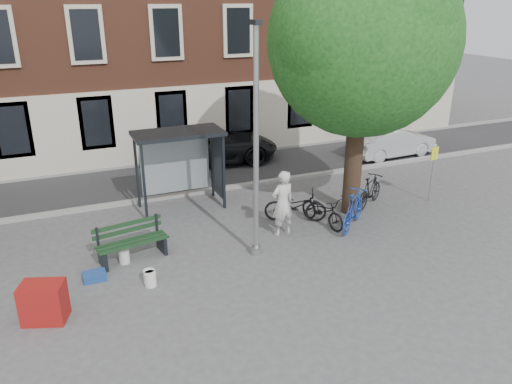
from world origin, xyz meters
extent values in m
plane|color=#4C4C4F|center=(0.00, 0.00, 0.00)|extent=(90.00, 90.00, 0.00)
cube|color=#28282B|center=(0.00, 7.00, 0.01)|extent=(40.00, 4.00, 0.01)
cube|color=gray|center=(0.00, 5.00, 0.06)|extent=(40.00, 0.25, 0.12)
cube|color=gray|center=(0.00, 9.00, 0.06)|extent=(40.00, 0.25, 0.12)
cylinder|color=#9EA0A3|center=(0.00, 0.00, 3.00)|extent=(0.14, 0.14, 6.00)
cylinder|color=#9EA0A3|center=(0.00, 0.00, 0.12)|extent=(0.28, 0.28, 0.24)
cube|color=#1E2328|center=(0.00, 0.00, 6.05)|extent=(0.18, 0.35, 0.12)
cylinder|color=black|center=(4.00, 1.50, 1.70)|extent=(0.56, 0.56, 3.40)
sphere|color=#144415|center=(4.00, 1.50, 5.40)|extent=(5.60, 5.60, 5.60)
sphere|color=#144415|center=(4.90, 1.90, 5.90)|extent=(3.92, 3.92, 3.92)
sphere|color=#144415|center=(3.20, 1.20, 5.70)|extent=(4.20, 4.20, 4.20)
sphere|color=#144415|center=(4.20, 0.60, 6.00)|extent=(3.64, 3.64, 3.64)
cube|color=#1E2328|center=(-2.30, 3.40, 1.25)|extent=(0.08, 0.08, 2.50)
cube|color=#1E2328|center=(0.30, 3.40, 1.25)|extent=(0.08, 0.08, 2.50)
cube|color=#1E2328|center=(-2.30, 4.60, 1.25)|extent=(0.08, 0.08, 2.50)
cube|color=#1E2328|center=(0.30, 4.60, 1.25)|extent=(0.08, 0.08, 2.50)
cube|color=#1E2328|center=(-1.00, 4.00, 2.56)|extent=(2.85, 1.45, 0.12)
cube|color=#8C999E|center=(-1.00, 4.60, 1.38)|extent=(2.34, 0.04, 2.00)
cube|color=#1E2328|center=(0.30, 4.00, 1.38)|extent=(0.12, 1.14, 2.12)
cube|color=#D84C19|center=(0.37, 4.00, 1.38)|extent=(0.02, 0.90, 1.62)
imported|color=silver|center=(1.20, 0.84, 1.00)|extent=(0.78, 0.57, 1.99)
cube|color=#1E2328|center=(-3.95, 0.90, 0.25)|extent=(0.19, 0.61, 0.49)
cube|color=#1E2328|center=(-2.34, 1.18, 0.25)|extent=(0.19, 0.61, 0.49)
cube|color=#18361C|center=(-3.11, 0.84, 0.51)|extent=(1.90, 0.46, 0.04)
cube|color=#18361C|center=(-3.14, 1.04, 0.51)|extent=(1.90, 0.46, 0.04)
cube|color=#18361C|center=(-3.18, 1.23, 0.51)|extent=(1.90, 0.46, 0.04)
cube|color=#18361C|center=(-3.19, 1.34, 0.73)|extent=(1.89, 0.38, 0.11)
cube|color=#18361C|center=(-3.19, 1.34, 0.93)|extent=(1.89, 0.38, 0.11)
imported|color=black|center=(2.00, 1.55, 0.51)|extent=(2.04, 1.48, 1.02)
imported|color=navy|center=(3.40, 0.44, 0.59)|extent=(1.87, 1.70, 1.19)
imported|color=black|center=(2.63, 0.96, 0.48)|extent=(1.03, 1.92, 0.96)
imported|color=black|center=(4.88, 1.68, 0.53)|extent=(1.76, 1.36, 1.06)
imported|color=black|center=(1.46, 8.37, 0.79)|extent=(5.96, 3.29, 1.58)
imported|color=#B1B5BA|center=(9.08, 6.00, 0.66)|extent=(4.06, 1.62, 1.31)
cube|color=maroon|center=(-5.39, -0.96, 0.45)|extent=(1.05, 0.87, 0.90)
cube|color=navy|center=(-4.23, 0.36, 0.10)|extent=(0.55, 0.40, 0.20)
cylinder|color=white|center=(-3.00, -0.33, 0.18)|extent=(0.32, 0.32, 0.36)
cylinder|color=white|center=(-3.00, -0.47, 0.18)|extent=(0.34, 0.34, 0.36)
cylinder|color=silver|center=(-3.40, 0.94, 0.18)|extent=(0.31, 0.31, 0.36)
cylinder|color=#9EA0A3|center=(7.00, 1.19, 0.94)|extent=(0.04, 0.04, 1.88)
cube|color=yellow|center=(7.00, 1.19, 1.72)|extent=(0.33, 0.09, 0.44)
camera|label=1|loc=(-4.76, -11.17, 6.58)|focal=35.00mm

